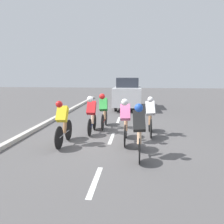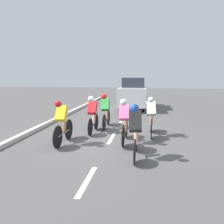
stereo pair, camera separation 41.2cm
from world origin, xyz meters
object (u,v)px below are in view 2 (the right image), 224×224
object	(u,v)px
cyclist_white	(151,116)
cyclist_yellow	(62,122)
cyclist_green	(106,110)
cyclist_pink	(125,120)
cyclist_red	(93,113)
cyclist_black	(135,129)
support_car	(134,93)

from	to	relation	value
cyclist_white	cyclist_yellow	world-z (taller)	cyclist_white
cyclist_green	cyclist_yellow	world-z (taller)	cyclist_green
cyclist_pink	cyclist_yellow	distance (m)	2.01
cyclist_red	cyclist_pink	bearing A→B (deg)	142.36
cyclist_yellow	cyclist_black	size ratio (longest dim) A/B	1.01
cyclist_white	cyclist_yellow	xyz separation A→B (m)	(2.82, 1.49, -0.00)
cyclist_white	cyclist_pink	size ratio (longest dim) A/B	0.95
cyclist_green	support_car	size ratio (longest dim) A/B	0.39
support_car	cyclist_pink	bearing A→B (deg)	91.52
cyclist_yellow	support_car	distance (m)	8.29
cyclist_white	cyclist_red	distance (m)	2.20
cyclist_red	cyclist_white	bearing A→B (deg)	179.68
cyclist_pink	cyclist_yellow	size ratio (longest dim) A/B	1.04
cyclist_white	support_car	distance (m)	6.70
cyclist_pink	cyclist_red	bearing A→B (deg)	-37.64
cyclist_red	cyclist_black	xyz separation A→B (m)	(-1.76, 2.32, 0.03)
cyclist_yellow	cyclist_black	xyz separation A→B (m)	(-2.38, 0.82, 0.05)
cyclist_red	cyclist_pink	size ratio (longest dim) A/B	0.92
cyclist_yellow	cyclist_black	world-z (taller)	cyclist_black
cyclist_black	cyclist_red	bearing A→B (deg)	-52.82
cyclist_white	cyclist_red	bearing A→B (deg)	-0.32
cyclist_black	cyclist_pink	bearing A→B (deg)	-71.77
cyclist_green	support_car	world-z (taller)	support_car
cyclist_red	support_car	bearing A→B (deg)	-99.74
cyclist_green	cyclist_black	distance (m)	3.49
cyclist_pink	support_car	distance (m)	7.63
cyclist_green	cyclist_black	size ratio (longest dim) A/B	1.00
cyclist_pink	support_car	size ratio (longest dim) A/B	0.41
cyclist_red	cyclist_pink	xyz separation A→B (m)	(-1.33, 1.03, -0.00)
cyclist_green	cyclist_pink	bearing A→B (deg)	117.71
cyclist_red	support_car	xyz separation A→B (m)	(-1.13, -6.59, 0.25)
cyclist_black	support_car	world-z (taller)	support_car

